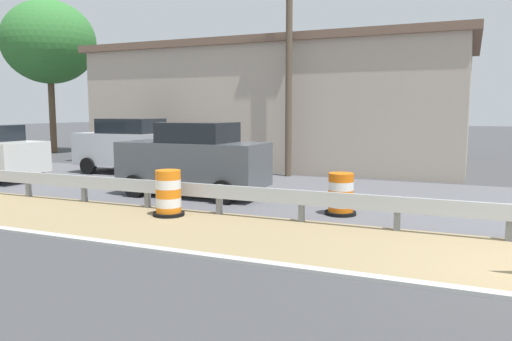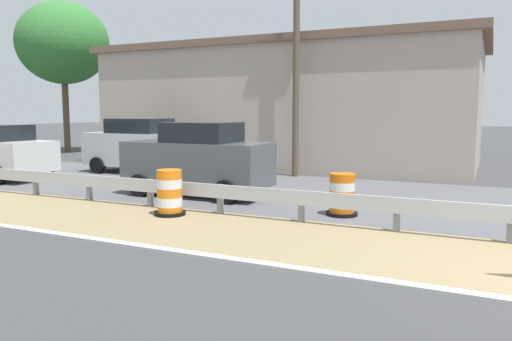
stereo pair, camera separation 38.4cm
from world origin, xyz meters
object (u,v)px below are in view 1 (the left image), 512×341
traffic_barrel_close (168,195)px  car_distant_c (135,146)px  utility_pole_near (289,63)px  traffic_barrel_nearest (341,196)px  car_trailing_far_lane (194,159)px

traffic_barrel_close → car_distant_c: car_distant_c is taller
traffic_barrel_close → utility_pole_near: bearing=-1.2°
traffic_barrel_nearest → utility_pole_near: utility_pole_near is taller
car_distant_c → utility_pole_near: size_ratio=0.59×
car_trailing_far_lane → utility_pole_near: (5.11, -1.01, 3.11)m
car_distant_c → traffic_barrel_close: bearing=-48.0°
utility_pole_near → traffic_barrel_close: bearing=178.8°
traffic_barrel_nearest → car_distant_c: size_ratio=0.21×
car_distant_c → traffic_barrel_nearest: bearing=-26.0°
traffic_barrel_close → utility_pole_near: utility_pole_near is taller
car_trailing_far_lane → utility_pole_near: bearing=-101.8°
car_trailing_far_lane → car_distant_c: car_distant_c is taller
car_trailing_far_lane → car_distant_c: 5.86m
traffic_barrel_nearest → car_trailing_far_lane: size_ratio=0.23×
car_trailing_far_lane → car_distant_c: size_ratio=0.89×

